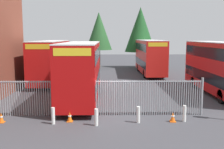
% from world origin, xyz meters
% --- Properties ---
extents(ground_plane, '(100.00, 100.00, 0.00)m').
position_xyz_m(ground_plane, '(0.00, 8.00, 0.00)').
color(ground_plane, '#3D3D42').
extents(palisade_fence, '(13.70, 0.14, 2.35)m').
position_xyz_m(palisade_fence, '(-1.27, 0.00, 1.18)').
color(palisade_fence, gray).
rests_on(palisade_fence, ground).
extents(double_decker_bus_near_gate, '(2.54, 10.81, 4.42)m').
position_xyz_m(double_decker_bus_near_gate, '(-2.33, 4.26, 2.42)').
color(double_decker_bus_near_gate, '#B70C0C').
rests_on(double_decker_bus_near_gate, ground).
extents(double_decker_bus_behind_fence_left, '(2.54, 10.81, 4.42)m').
position_xyz_m(double_decker_bus_behind_fence_left, '(9.08, 6.17, 2.42)').
color(double_decker_bus_behind_fence_left, red).
rests_on(double_decker_bus_behind_fence_left, ground).
extents(double_decker_bus_behind_fence_right, '(2.54, 10.81, 4.42)m').
position_xyz_m(double_decker_bus_behind_fence_right, '(-6.35, 12.53, 2.42)').
color(double_decker_bus_behind_fence_right, red).
rests_on(double_decker_bus_behind_fence_right, ground).
extents(double_decker_bus_far_back, '(2.54, 10.81, 4.42)m').
position_xyz_m(double_decker_bus_far_back, '(5.20, 18.58, 2.42)').
color(double_decker_bus_far_back, red).
rests_on(double_decker_bus_far_back, ground).
extents(bollard_near_left, '(0.20, 0.20, 0.95)m').
position_xyz_m(bollard_near_left, '(-3.40, -1.65, 0.47)').
color(bollard_near_left, silver).
rests_on(bollard_near_left, ground).
extents(bollard_center_front, '(0.20, 0.20, 0.95)m').
position_xyz_m(bollard_center_front, '(-0.98, -1.97, 0.47)').
color(bollard_center_front, silver).
rests_on(bollard_center_front, ground).
extents(bollard_near_right, '(0.20, 0.20, 0.95)m').
position_xyz_m(bollard_near_right, '(1.38, -1.52, 0.47)').
color(bollard_near_right, silver).
rests_on(bollard_near_right, ground).
extents(bollard_far_right, '(0.20, 0.20, 0.95)m').
position_xyz_m(bollard_far_right, '(4.06, -1.34, 0.47)').
color(bollard_far_right, silver).
rests_on(bollard_far_right, ground).
extents(traffic_cone_by_gate, '(0.34, 0.34, 0.59)m').
position_xyz_m(traffic_cone_by_gate, '(3.38, -1.38, 0.29)').
color(traffic_cone_by_gate, orange).
rests_on(traffic_cone_by_gate, ground).
extents(traffic_cone_mid_forecourt, '(0.34, 0.34, 0.59)m').
position_xyz_m(traffic_cone_mid_forecourt, '(-2.53, -1.24, 0.29)').
color(traffic_cone_mid_forecourt, orange).
rests_on(traffic_cone_mid_forecourt, ground).
extents(traffic_cone_near_kerb, '(0.34, 0.34, 0.59)m').
position_xyz_m(traffic_cone_near_kerb, '(-6.41, -1.32, 0.29)').
color(traffic_cone_near_kerb, orange).
rests_on(traffic_cone_near_kerb, ground).
extents(tree_tall_back, '(4.75, 4.75, 9.32)m').
position_xyz_m(tree_tall_back, '(4.80, 25.70, 5.92)').
color(tree_tall_back, '#4C3823').
rests_on(tree_tall_back, ground).
extents(tree_short_side, '(3.97, 3.97, 8.53)m').
position_xyz_m(tree_short_side, '(-1.58, 25.26, 5.68)').
color(tree_short_side, '#4C3823').
rests_on(tree_short_side, ground).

